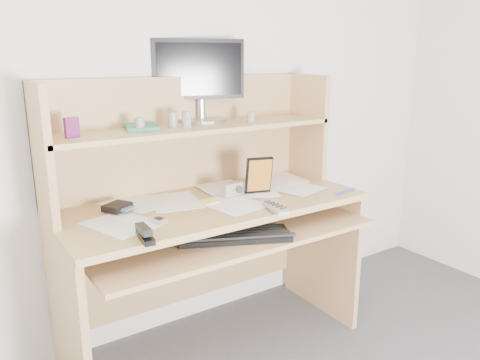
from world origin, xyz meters
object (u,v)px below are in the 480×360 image
game_case (259,175)px  monitor (199,78)px  desk (205,209)px  tv_remote (275,207)px  keyboard (234,235)px

game_case → monitor: bearing=134.8°
desk → monitor: size_ratio=3.12×
game_case → monitor: monitor is taller
tv_remote → monitor: size_ratio=0.41×
desk → game_case: bearing=-23.3°
tv_remote → game_case: size_ratio=1.02×
monitor → desk: bearing=-100.2°
keyboard → desk: bearing=109.1°
desk → monitor: bearing=65.4°
desk → tv_remote: size_ratio=7.65×
tv_remote → monitor: (-0.07, 0.53, 0.53)m
keyboard → game_case: game_case is taller
desk → keyboard: desk is taller
tv_remote → game_case: bearing=85.7°
keyboard → tv_remote: bearing=11.6°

